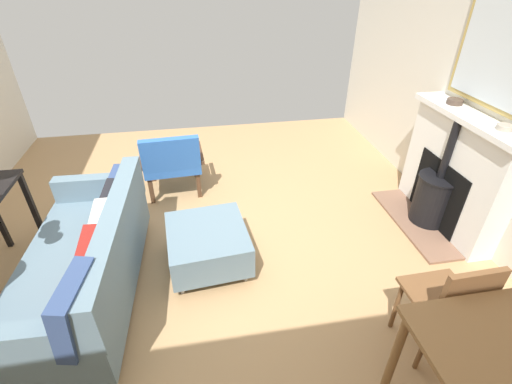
{
  "coord_description": "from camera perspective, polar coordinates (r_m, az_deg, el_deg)",
  "views": [
    {
      "loc": [
        0.04,
        2.6,
        2.24
      ],
      "look_at": [
        -0.36,
        0.31,
        0.73
      ],
      "focal_mm": 25.08,
      "sensor_mm": 36.0,
      "label": 1
    }
  ],
  "objects": [
    {
      "name": "ground_plane",
      "position": [
        3.44,
        -6.94,
        -8.18
      ],
      "size": [
        4.99,
        5.71,
        0.01
      ],
      "primitive_type": "cube",
      "color": "tan"
    },
    {
      "name": "fireplace",
      "position": [
        3.87,
        28.46,
        1.89
      ],
      "size": [
        0.58,
        1.3,
        1.13
      ],
      "color": "brown",
      "rests_on": "ground"
    },
    {
      "name": "mantel_bowl_near",
      "position": [
        3.84,
        29.14,
        12.54
      ],
      "size": [
        0.14,
        0.14,
        0.05
      ],
      "color": "#47382D",
      "rests_on": "fireplace"
    },
    {
      "name": "mirror_over_mantel",
      "position": [
        3.59,
        35.14,
        17.87
      ],
      "size": [
        0.04,
        1.05,
        0.91
      ],
      "color": "tan"
    },
    {
      "name": "mantel_bowl_far",
      "position": [
        3.42,
        34.9,
        8.49
      ],
      "size": [
        0.12,
        0.12,
        0.04
      ],
      "color": "#9E9384",
      "rests_on": "fireplace"
    },
    {
      "name": "sofa",
      "position": [
        3.0,
        -25.18,
        -9.84
      ],
      "size": [
        0.85,
        1.76,
        0.81
      ],
      "color": "#B2B2B7",
      "rests_on": "ground"
    },
    {
      "name": "wall_left",
      "position": [
        3.72,
        34.71,
        14.87
      ],
      "size": [
        0.12,
        5.71,
        2.87
      ],
      "primitive_type": "cube",
      "color": "silver",
      "rests_on": "ground"
    },
    {
      "name": "ottoman",
      "position": [
        3.09,
        -7.7,
        -8.13
      ],
      "size": [
        0.71,
        0.75,
        0.37
      ],
      "color": "#B2B2B7",
      "rests_on": "ground"
    },
    {
      "name": "dining_chair_near_fireplace",
      "position": [
        2.55,
        28.66,
        -15.03
      ],
      "size": [
        0.41,
        0.41,
        0.84
      ],
      "color": "brown",
      "rests_on": "ground"
    },
    {
      "name": "armchair_accent",
      "position": [
        4.01,
        -13.27,
        4.95
      ],
      "size": [
        0.71,
        0.61,
        0.75
      ],
      "color": "#4C3321",
      "rests_on": "ground"
    }
  ]
}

